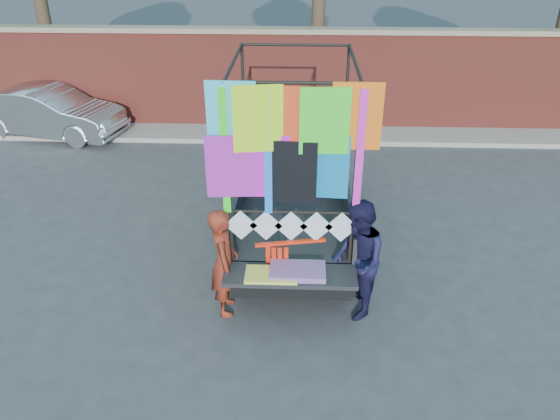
{
  "coord_description": "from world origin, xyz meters",
  "views": [
    {
      "loc": [
        0.59,
        -7.13,
        5.16
      ],
      "look_at": [
        0.31,
        -0.27,
        1.4
      ],
      "focal_mm": 35.0,
      "sensor_mm": 36.0,
      "label": 1
    }
  ],
  "objects_px": {
    "pickup_truck": "(294,178)",
    "man": "(357,260)",
    "woman": "(224,262)",
    "sedan": "(49,112)"
  },
  "relations": [
    {
      "from": "pickup_truck",
      "to": "sedan",
      "type": "relative_size",
      "value": 1.39
    },
    {
      "from": "pickup_truck",
      "to": "sedan",
      "type": "xyz_separation_m",
      "value": [
        -6.36,
        4.17,
        -0.22
      ]
    },
    {
      "from": "pickup_truck",
      "to": "woman",
      "type": "bearing_deg",
      "value": -108.92
    },
    {
      "from": "sedan",
      "to": "woman",
      "type": "height_order",
      "value": "woman"
    },
    {
      "from": "pickup_truck",
      "to": "man",
      "type": "height_order",
      "value": "pickup_truck"
    },
    {
      "from": "pickup_truck",
      "to": "woman",
      "type": "relative_size",
      "value": 3.25
    },
    {
      "from": "pickup_truck",
      "to": "sedan",
      "type": "distance_m",
      "value": 7.61
    },
    {
      "from": "woman",
      "to": "man",
      "type": "height_order",
      "value": "man"
    },
    {
      "from": "woman",
      "to": "man",
      "type": "distance_m",
      "value": 1.87
    },
    {
      "from": "pickup_truck",
      "to": "woman",
      "type": "xyz_separation_m",
      "value": [
        -0.94,
        -2.73,
        -0.03
      ]
    }
  ]
}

